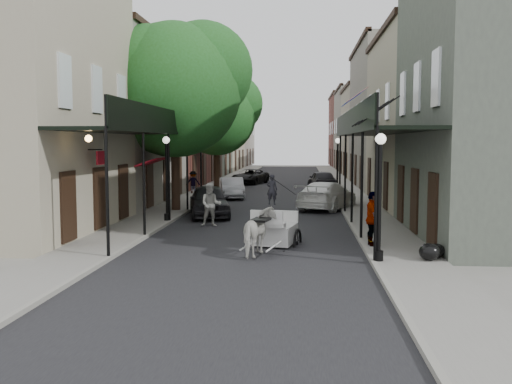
% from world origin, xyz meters
% --- Properties ---
extents(ground, '(140.00, 140.00, 0.00)m').
position_xyz_m(ground, '(0.00, 0.00, 0.00)').
color(ground, gray).
rests_on(ground, ground).
extents(road, '(8.00, 90.00, 0.01)m').
position_xyz_m(road, '(0.00, 20.00, 0.01)').
color(road, black).
rests_on(road, ground).
extents(sidewalk_left, '(2.20, 90.00, 0.12)m').
position_xyz_m(sidewalk_left, '(-5.00, 20.00, 0.06)').
color(sidewalk_left, gray).
rests_on(sidewalk_left, ground).
extents(sidewalk_right, '(2.20, 90.00, 0.12)m').
position_xyz_m(sidewalk_right, '(5.00, 20.00, 0.06)').
color(sidewalk_right, gray).
rests_on(sidewalk_right, ground).
extents(building_row_left, '(5.00, 80.00, 10.50)m').
position_xyz_m(building_row_left, '(-8.60, 30.00, 5.25)').
color(building_row_left, '#A29B82').
rests_on(building_row_left, ground).
extents(building_row_right, '(5.00, 80.00, 10.50)m').
position_xyz_m(building_row_right, '(8.60, 30.00, 5.25)').
color(building_row_right, gray).
rests_on(building_row_right, ground).
extents(gallery_left, '(2.20, 18.05, 4.88)m').
position_xyz_m(gallery_left, '(-4.79, 6.98, 4.05)').
color(gallery_left, black).
rests_on(gallery_left, sidewalk_left).
extents(gallery_right, '(2.20, 18.05, 4.88)m').
position_xyz_m(gallery_right, '(4.79, 6.98, 4.05)').
color(gallery_right, black).
rests_on(gallery_right, sidewalk_right).
extents(tree_near, '(7.31, 6.80, 9.63)m').
position_xyz_m(tree_near, '(-4.20, 10.18, 6.49)').
color(tree_near, '#382619').
rests_on(tree_near, sidewalk_left).
extents(tree_far, '(6.45, 6.00, 8.61)m').
position_xyz_m(tree_far, '(-4.25, 24.18, 5.84)').
color(tree_far, '#382619').
rests_on(tree_far, sidewalk_left).
extents(lamppost_right_near, '(0.32, 0.32, 3.71)m').
position_xyz_m(lamppost_right_near, '(4.10, -2.00, 2.05)').
color(lamppost_right_near, black).
rests_on(lamppost_right_near, sidewalk_right).
extents(lamppost_left, '(0.32, 0.32, 3.71)m').
position_xyz_m(lamppost_left, '(-4.10, 6.00, 2.05)').
color(lamppost_left, black).
rests_on(lamppost_left, sidewalk_left).
extents(lamppost_right_far, '(0.32, 0.32, 3.71)m').
position_xyz_m(lamppost_right_far, '(4.10, 18.00, 2.05)').
color(lamppost_right_far, black).
rests_on(lamppost_right_far, sidewalk_right).
extents(horse, '(1.15, 1.91, 1.51)m').
position_xyz_m(horse, '(0.54, -1.00, 0.75)').
color(horse, beige).
rests_on(horse, ground).
extents(carriage, '(1.79, 2.43, 2.52)m').
position_xyz_m(carriage, '(1.01, 1.30, 0.98)').
color(carriage, black).
rests_on(carriage, ground).
extents(pedestrian_walking, '(0.98, 0.80, 1.86)m').
position_xyz_m(pedestrian_walking, '(-2.00, 5.17, 0.93)').
color(pedestrian_walking, '#B5B4AA').
rests_on(pedestrian_walking, ground).
extents(pedestrian_sidewalk_left, '(1.07, 0.76, 1.50)m').
position_xyz_m(pedestrian_sidewalk_left, '(-5.54, 19.48, 0.87)').
color(pedestrian_sidewalk_left, gray).
rests_on(pedestrian_sidewalk_left, sidewalk_left).
extents(pedestrian_sidewalk_right, '(0.54, 1.10, 1.82)m').
position_xyz_m(pedestrian_sidewalk_right, '(4.20, 0.43, 1.03)').
color(pedestrian_sidewalk_right, gray).
rests_on(pedestrian_sidewalk_right, sidewalk_right).
extents(car_left_near, '(2.74, 4.78, 1.53)m').
position_xyz_m(car_left_near, '(-2.60, 8.31, 0.77)').
color(car_left_near, black).
rests_on(car_left_near, ground).
extents(car_left_mid, '(2.07, 4.18, 1.32)m').
position_xyz_m(car_left_mid, '(-2.60, 17.35, 0.66)').
color(car_left_mid, '#A8A8AE').
rests_on(car_left_mid, ground).
extents(car_left_far, '(3.33, 5.01, 1.28)m').
position_xyz_m(car_left_far, '(-2.60, 29.92, 0.64)').
color(car_left_far, black).
rests_on(car_left_far, ground).
extents(car_right_near, '(3.77, 5.49, 1.48)m').
position_xyz_m(car_right_near, '(3.18, 11.86, 0.74)').
color(car_right_near, white).
rests_on(car_right_near, ground).
extents(car_right_far, '(2.28, 4.55, 1.49)m').
position_xyz_m(car_right_far, '(3.33, 24.20, 0.74)').
color(car_right_far, black).
rests_on(car_right_far, ground).
extents(trash_bags, '(0.87, 1.02, 0.52)m').
position_xyz_m(trash_bags, '(5.70, -1.69, 0.36)').
color(trash_bags, black).
rests_on(trash_bags, sidewalk_right).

